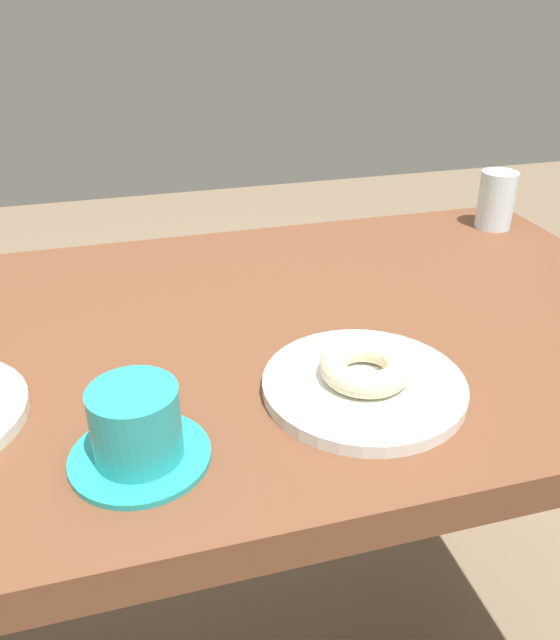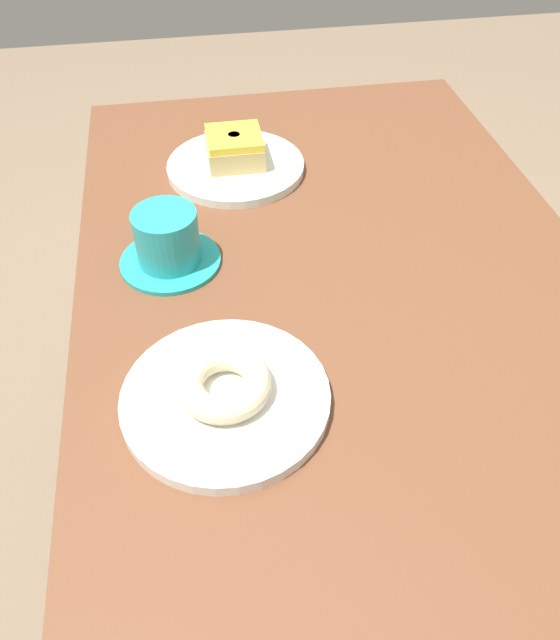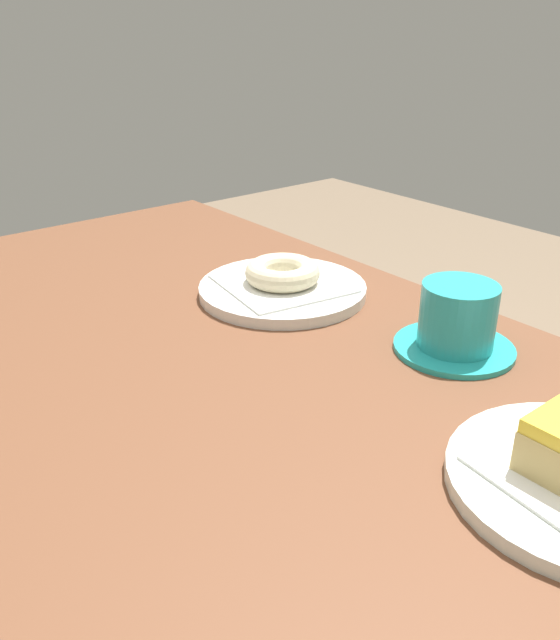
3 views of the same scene
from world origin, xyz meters
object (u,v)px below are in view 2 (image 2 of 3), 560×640
(plate_sugar_ring, at_px, (226,398))
(plate_glazed_square, at_px, (236,167))
(coffee_cup, at_px, (167,241))
(donut_glazed_square, at_px, (235,148))
(donut_sugar_ring, at_px, (224,383))

(plate_sugar_ring, bearing_deg, plate_glazed_square, 171.76)
(plate_glazed_square, bearing_deg, coffee_cup, -27.89)
(plate_sugar_ring, bearing_deg, donut_glazed_square, 171.76)
(plate_sugar_ring, relative_size, donut_sugar_ring, 2.24)
(plate_sugar_ring, height_order, donut_sugar_ring, donut_sugar_ring)
(coffee_cup, bearing_deg, donut_glazed_square, 152.11)
(plate_sugar_ring, xyz_separation_m, donut_sugar_ring, (0.00, 0.00, 0.02))
(coffee_cup, bearing_deg, plate_glazed_square, 152.11)
(plate_glazed_square, relative_size, coffee_cup, 1.62)
(plate_sugar_ring, xyz_separation_m, coffee_cup, (-0.25, -0.05, 0.03))
(donut_glazed_square, distance_m, coffee_cup, 0.24)
(plate_sugar_ring, relative_size, coffee_cup, 1.66)
(donut_sugar_ring, bearing_deg, plate_sugar_ring, 0.00)
(plate_glazed_square, height_order, donut_glazed_square, donut_glazed_square)
(plate_glazed_square, height_order, coffee_cup, coffee_cup)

